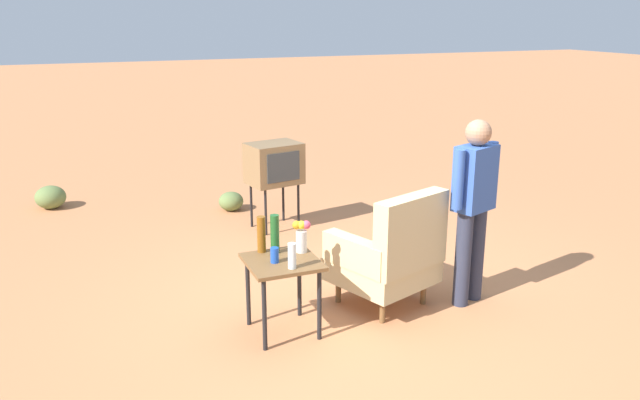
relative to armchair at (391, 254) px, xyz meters
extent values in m
plane|color=#C17A4C|center=(0.16, -0.09, -0.50)|extent=(60.00, 60.00, 0.00)
cylinder|color=brown|center=(-0.12, -0.44, -0.39)|extent=(0.05, 0.05, 0.22)
cylinder|color=brown|center=(0.38, -0.25, -0.39)|extent=(0.05, 0.05, 0.22)
cylinder|color=brown|center=(-0.31, 0.06, -0.39)|extent=(0.05, 0.05, 0.22)
cylinder|color=brown|center=(0.19, 0.25, -0.39)|extent=(0.05, 0.05, 0.22)
cube|color=#CCB784|center=(0.03, -0.10, -0.18)|extent=(0.97, 0.97, 0.20)
cube|color=#CCB784|center=(-0.07, 0.21, 0.24)|extent=(0.77, 0.41, 0.64)
cube|color=#CCB784|center=(-0.27, -0.20, 0.05)|extent=(0.36, 0.69, 0.26)
cube|color=#CCB784|center=(0.34, 0.01, 0.05)|extent=(0.36, 0.69, 0.26)
cylinder|color=black|center=(0.79, -0.14, -0.20)|extent=(0.04, 0.04, 0.59)
cylinder|color=black|center=(1.23, -0.14, -0.20)|extent=(0.04, 0.04, 0.59)
cylinder|color=black|center=(0.79, 0.31, -0.20)|extent=(0.04, 0.04, 0.59)
cylinder|color=black|center=(1.23, 0.31, -0.20)|extent=(0.04, 0.04, 0.59)
cube|color=brown|center=(1.01, 0.08, 0.11)|extent=(0.56, 0.56, 0.03)
cylinder|color=black|center=(0.44, -2.20, -0.22)|extent=(0.03, 0.03, 0.55)
cylinder|color=black|center=(0.00, -2.28, -0.22)|extent=(0.03, 0.03, 0.55)
cylinder|color=black|center=(0.50, -2.55, -0.22)|extent=(0.03, 0.03, 0.55)
cylinder|color=black|center=(0.07, -2.64, -0.22)|extent=(0.03, 0.03, 0.55)
cube|color=olive|center=(0.25, -2.42, 0.29)|extent=(0.67, 0.55, 0.48)
cube|color=#383D3F|center=(0.21, -2.20, 0.29)|extent=(0.41, 0.09, 0.34)
cylinder|color=#2D3347|center=(-0.79, 0.13, -0.07)|extent=(0.14, 0.14, 0.86)
cylinder|color=#2D3347|center=(-0.61, 0.20, -0.07)|extent=(0.14, 0.14, 0.86)
cube|color=#3356A8|center=(-0.70, 0.16, 0.64)|extent=(0.41, 0.33, 0.56)
cylinder|color=#3356A8|center=(-0.92, 0.08, 0.67)|extent=(0.09, 0.09, 0.50)
cylinder|color=#3356A8|center=(-0.47, 0.25, 0.67)|extent=(0.09, 0.09, 0.50)
sphere|color=#A37556|center=(-0.70, 0.16, 1.03)|extent=(0.22, 0.22, 0.22)
cylinder|color=#1E5623|center=(1.01, -0.09, 0.28)|extent=(0.07, 0.07, 0.32)
cylinder|color=blue|center=(1.08, 0.10, 0.18)|extent=(0.07, 0.07, 0.12)
cylinder|color=brown|center=(1.10, -0.15, 0.27)|extent=(0.07, 0.07, 0.30)
cylinder|color=silver|center=(0.99, 0.26, 0.22)|extent=(0.06, 0.06, 0.20)
cylinder|color=silver|center=(0.81, -0.03, 0.21)|extent=(0.09, 0.09, 0.18)
sphere|color=yellow|center=(0.81, -0.03, 0.35)|extent=(0.07, 0.07, 0.07)
sphere|color=#E04C66|center=(0.77, -0.02, 0.35)|extent=(0.07, 0.07, 0.07)
sphere|color=orange|center=(0.84, -0.04, 0.35)|extent=(0.07, 0.07, 0.07)
ellipsoid|color=olive|center=(0.57, -3.29, -0.37)|extent=(0.32, 0.32, 0.25)
ellipsoid|color=olive|center=(2.74, -4.27, -0.35)|extent=(0.39, 0.39, 0.30)
camera|label=1|loc=(2.50, 4.52, 2.00)|focal=35.88mm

